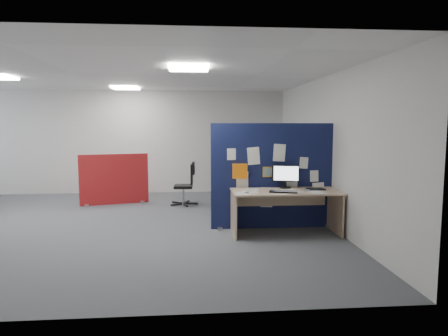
{
  "coord_description": "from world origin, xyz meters",
  "views": [
    {
      "loc": [
        2.02,
        -7.19,
        1.83
      ],
      "look_at": [
        2.64,
        0.28,
        1.0
      ],
      "focal_mm": 32.0,
      "sensor_mm": 36.0,
      "label": 1
    }
  ],
  "objects": [
    {
      "name": "paper_tray",
      "position": [
        4.12,
        -0.7,
        0.74
      ],
      "size": [
        0.29,
        0.23,
        0.01
      ],
      "primitive_type": "cube",
      "rotation": [
        0.0,
        0.0,
        0.03
      ],
      "color": "black",
      "rests_on": "main_desk"
    },
    {
      "name": "navy_divider",
      "position": [
        3.47,
        -0.37,
        0.92
      ],
      "size": [
        2.23,
        0.3,
        1.84
      ],
      "color": "#10113D",
      "rests_on": "floor"
    },
    {
      "name": "wall_right",
      "position": [
        4.5,
        0.0,
        1.35
      ],
      "size": [
        0.02,
        7.0,
        2.7
      ],
      "primitive_type": "cube",
      "color": "silver",
      "rests_on": "floor"
    },
    {
      "name": "floor",
      "position": [
        0.0,
        0.0,
        0.0
      ],
      "size": [
        9.0,
        9.0,
        0.0
      ],
      "primitive_type": "plane",
      "color": "#4F5156",
      "rests_on": "ground"
    },
    {
      "name": "red_divider",
      "position": [
        0.27,
        2.0,
        0.56
      ],
      "size": [
        1.5,
        0.43,
        1.15
      ],
      "rotation": [
        0.0,
        0.0,
        0.25
      ],
      "color": "#A01D14",
      "rests_on": "floor"
    },
    {
      "name": "keyboard",
      "position": [
        3.51,
        -0.94,
        0.74
      ],
      "size": [
        0.48,
        0.3,
        0.02
      ],
      "primitive_type": "cube",
      "rotation": [
        0.0,
        0.0,
        -0.28
      ],
      "color": "black",
      "rests_on": "main_desk"
    },
    {
      "name": "ceiling",
      "position": [
        0.0,
        0.0,
        2.7
      ],
      "size": [
        9.0,
        7.0,
        0.02
      ],
      "primitive_type": "cube",
      "color": "white",
      "rests_on": "wall_back"
    },
    {
      "name": "main_desk",
      "position": [
        3.58,
        -0.72,
        0.56
      ],
      "size": [
        1.79,
        0.79,
        0.73
      ],
      "color": "tan",
      "rests_on": "floor"
    },
    {
      "name": "ceiling_lights",
      "position": [
        0.33,
        0.67,
        2.67
      ],
      "size": [
        4.1,
        4.1,
        0.04
      ],
      "color": "white",
      "rests_on": "ceiling"
    },
    {
      "name": "mouse",
      "position": [
        3.9,
        -0.85,
        0.74
      ],
      "size": [
        0.11,
        0.08,
        0.03
      ],
      "primitive_type": "cube",
      "rotation": [
        0.0,
        0.0,
        0.25
      ],
      "color": "#9E9EA3",
      "rests_on": "main_desk"
    },
    {
      "name": "wall_back",
      "position": [
        0.0,
        3.5,
        1.35
      ],
      "size": [
        9.0,
        0.02,
        2.7
      ],
      "primitive_type": "cube",
      "color": "silver",
      "rests_on": "floor"
    },
    {
      "name": "desk_papers",
      "position": [
        3.23,
        -0.86,
        0.73
      ],
      "size": [
        1.43,
        0.73,
        0.0
      ],
      "color": "white",
      "rests_on": "main_desk"
    },
    {
      "name": "monitor_main",
      "position": [
        3.64,
        -0.51,
        0.95
      ],
      "size": [
        0.45,
        0.19,
        0.4
      ],
      "rotation": [
        0.0,
        0.0,
        -0.26
      ],
      "color": "black",
      "rests_on": "main_desk"
    },
    {
      "name": "office_chair",
      "position": [
        1.94,
        1.75,
        0.54
      ],
      "size": [
        0.61,
        0.63,
        0.95
      ],
      "rotation": [
        0.0,
        0.0,
        -0.05
      ],
      "color": "black",
      "rests_on": "floor"
    }
  ]
}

